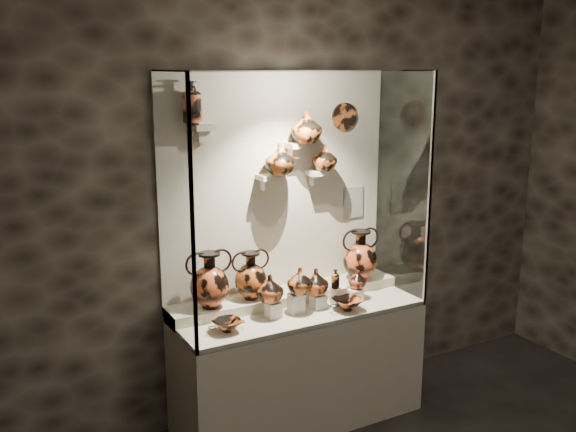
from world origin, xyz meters
The scene contains 36 objects.
wall_back centered at (0.00, 2.50, 1.60)m, with size 5.00×0.02×3.20m, color black.
plinth centered at (0.00, 2.18, 0.40)m, with size 1.70×0.60×0.80m, color beige.
front_tier centered at (0.00, 2.18, 0.82)m, with size 1.68×0.58×0.03m, color beige.
rear_tier centered at (0.00, 2.35, 0.85)m, with size 1.70×0.25×0.10m, color beige.
back_panel centered at (0.00, 2.50, 1.60)m, with size 1.70×0.03×1.60m, color beige.
glass_front centered at (0.00, 1.88, 1.60)m, with size 1.70×0.01×1.60m, color white.
glass_left centered at (-0.85, 2.18, 1.60)m, with size 0.01×0.60×1.60m, color white.
glass_right centered at (0.85, 2.18, 1.60)m, with size 0.01×0.60×1.60m, color white.
glass_top centered at (0.00, 2.18, 2.40)m, with size 1.70×0.60×0.01m, color white.
frame_post_left centered at (-0.84, 1.89, 1.60)m, with size 0.02×0.02×1.60m, color gray.
frame_post_right centered at (0.84, 1.89, 1.60)m, with size 0.02×0.02×1.60m, color gray.
pedestal_a centered at (-0.22, 2.13, 0.88)m, with size 0.09×0.09×0.10m, color silver.
pedestal_b centered at (-0.05, 2.13, 0.90)m, with size 0.09×0.09×0.13m, color silver.
pedestal_c centered at (0.12, 2.13, 0.88)m, with size 0.09×0.09×0.09m, color silver.
pedestal_d centered at (0.28, 2.13, 0.89)m, with size 0.09×0.09×0.12m, color silver.
pedestal_e centered at (0.42, 2.13, 0.87)m, with size 0.09×0.09×0.08m, color silver.
bracket_ul centered at (-0.55, 2.42, 2.05)m, with size 0.14×0.12×0.04m, color beige.
bracket_ca centered at (-0.10, 2.42, 1.70)m, with size 0.14×0.12×0.04m, color beige.
bracket_cb centered at (0.10, 2.42, 1.90)m, with size 0.10×0.12×0.04m, color beige.
bracket_cc centered at (0.28, 2.42, 1.70)m, with size 0.14×0.12×0.04m, color beige.
amphora_left centered at (-0.58, 2.32, 1.09)m, with size 0.30×0.30×0.37m, color #CA5026, non-canonical shape.
amphora_mid centered at (-0.28, 2.34, 1.06)m, with size 0.26×0.26×0.33m, color #C15722, non-canonical shape.
amphora_right centered at (0.59, 2.32, 1.09)m, with size 0.30×0.30×0.37m, color #CA5026, non-canonical shape.
jug_a centered at (-0.24, 2.14, 1.02)m, with size 0.18×0.18×0.19m, color #CA5026.
jug_b centered at (-0.03, 2.12, 1.05)m, with size 0.17×0.17×0.18m, color #C15722.
jug_c centered at (0.11, 2.15, 1.01)m, with size 0.17×0.17×0.18m, color #CA5026.
jug_e centered at (0.45, 2.14, 0.98)m, with size 0.13×0.13×0.13m, color #CA5026.
lekythos_small centered at (0.25, 2.11, 1.03)m, with size 0.07×0.07×0.15m, color #C15722, non-canonical shape.
kylix_left centered at (-0.58, 2.06, 0.88)m, with size 0.23×0.19×0.09m, color #C15722, non-canonical shape.
kylix_right centered at (0.27, 2.00, 0.88)m, with size 0.26×0.22×0.10m, color #CA5026, non-canonical shape.
lekythos_tall centered at (-0.62, 2.41, 2.22)m, with size 0.12×0.12×0.30m, color #CA5026, non-canonical shape.
ovoid_vase_a centered at (-0.04, 2.37, 1.82)m, with size 0.20×0.20×0.21m, color #C15722.
ovoid_vase_b centered at (0.16, 2.37, 2.03)m, with size 0.21×0.21×0.22m, color #C15722.
ovoid_vase_c centered at (0.32, 2.38, 1.81)m, with size 0.17×0.17×0.18m, color #C15722.
wall_plate centered at (0.53, 2.47, 2.07)m, with size 0.20×0.20×0.02m, color #AB4F21.
info_placard centered at (0.63, 2.47, 1.44)m, with size 0.17×0.01×0.23m, color beige.
Camera 1 is at (-2.02, -1.35, 2.42)m, focal length 40.00 mm.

